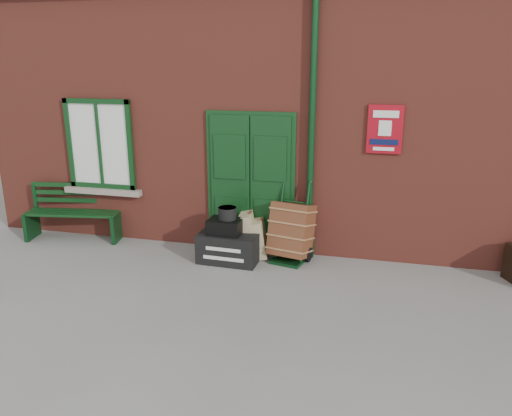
% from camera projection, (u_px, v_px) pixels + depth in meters
% --- Properties ---
extents(ground, '(80.00, 80.00, 0.00)m').
position_uv_depth(ground, '(246.00, 291.00, 6.79)').
color(ground, gray).
rests_on(ground, ground).
extents(station_building, '(10.30, 4.30, 4.36)m').
position_uv_depth(station_building, '(292.00, 106.00, 9.41)').
color(station_building, brown).
rests_on(station_building, ground).
extents(bench, '(1.65, 0.74, 0.99)m').
position_uv_depth(bench, '(75.00, 210.00, 8.65)').
color(bench, '#0E3514').
rests_on(bench, ground).
extents(houdini_trunk, '(0.94, 0.54, 0.46)m').
position_uv_depth(houdini_trunk, '(229.00, 248.00, 7.69)').
color(houdini_trunk, black).
rests_on(houdini_trunk, ground).
extents(strongbox, '(0.52, 0.39, 0.23)m').
position_uv_depth(strongbox, '(225.00, 226.00, 7.61)').
color(strongbox, black).
rests_on(strongbox, houdini_trunk).
extents(hatbox, '(0.29, 0.29, 0.18)m').
position_uv_depth(hatbox, '(227.00, 213.00, 7.57)').
color(hatbox, black).
rests_on(hatbox, strongbox).
extents(suitcase_back, '(0.35, 0.52, 0.71)m').
position_uv_depth(suitcase_back, '(249.00, 234.00, 7.91)').
color(suitcase_back, tan).
rests_on(suitcase_back, ground).
extents(suitcase_front, '(0.32, 0.47, 0.61)m').
position_uv_depth(suitcase_front, '(260.00, 238.00, 7.89)').
color(suitcase_front, tan).
rests_on(suitcase_front, ground).
extents(porter_trolley, '(0.72, 0.76, 1.23)m').
position_uv_depth(porter_trolley, '(291.00, 231.00, 7.70)').
color(porter_trolley, black).
rests_on(porter_trolley, ground).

